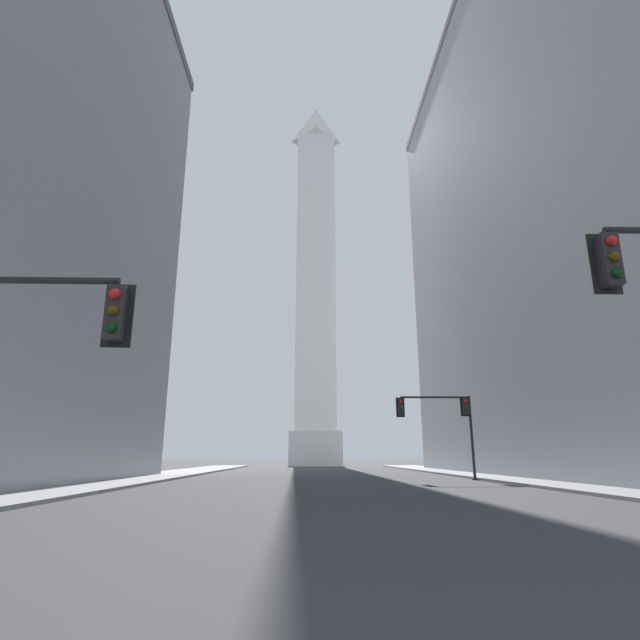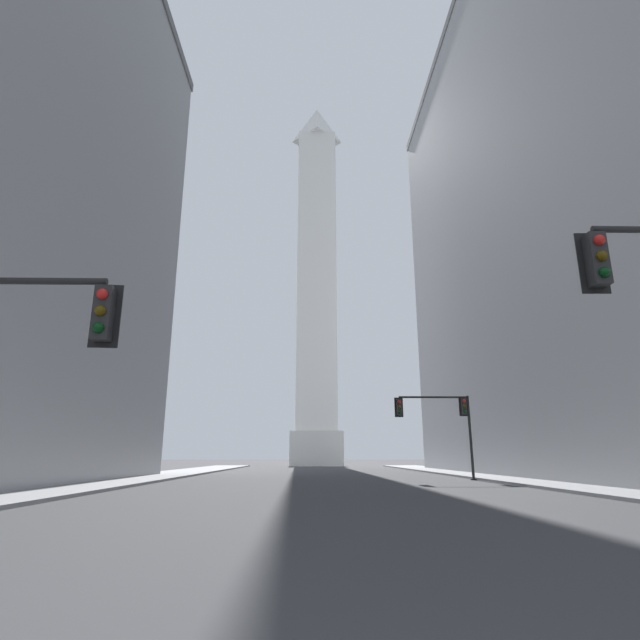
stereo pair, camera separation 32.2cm
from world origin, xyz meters
TOP-DOWN VIEW (x-y plane):
  - sidewalk_left at (-12.52, 28.95)m, footprint 5.00×96.49m
  - sidewalk_right at (12.52, 28.95)m, footprint 5.00×96.49m
  - building_right at (23.42, 33.07)m, footprint 21.02×59.35m
  - obelisk at (0.00, 80.41)m, footprint 8.18×8.18m
  - traffic_light_mid_right at (8.03, 33.37)m, footprint 5.19×0.51m

SIDE VIEW (x-z plane):
  - sidewalk_left at x=-12.52m, z-range 0.00..0.15m
  - sidewalk_right at x=12.52m, z-range 0.00..0.15m
  - traffic_light_mid_right at x=8.03m, z-range 1.45..6.95m
  - building_right at x=23.42m, z-range 0.01..45.29m
  - obelisk at x=0.00m, z-range -1.29..63.96m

